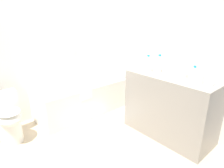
% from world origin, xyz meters
% --- Properties ---
extents(ground_plane, '(4.02, 4.02, 0.00)m').
position_xyz_m(ground_plane, '(0.00, 0.00, 0.00)').
color(ground_plane, '#C1AD8E').
extents(wall_back_tiled, '(3.42, 0.10, 2.32)m').
position_xyz_m(wall_back_tiled, '(0.00, 1.24, 1.16)').
color(wall_back_tiled, silver).
rests_on(wall_back_tiled, ground_plane).
extents(wall_right_mirror, '(0.10, 2.77, 2.32)m').
position_xyz_m(wall_right_mirror, '(1.56, 0.00, 1.16)').
color(wall_right_mirror, silver).
rests_on(wall_right_mirror, ground_plane).
extents(bathtub, '(1.55, 0.67, 1.25)m').
position_xyz_m(bathtub, '(0.67, 0.85, 0.29)').
color(bathtub, white).
rests_on(bathtub, ground_plane).
extents(toilet, '(0.36, 0.49, 0.69)m').
position_xyz_m(toilet, '(-0.53, 0.78, 0.33)').
color(toilet, white).
rests_on(toilet, ground_plane).
extents(vanity_counter, '(0.57, 1.21, 0.89)m').
position_xyz_m(vanity_counter, '(1.23, -0.54, 0.45)').
color(vanity_counter, gray).
rests_on(vanity_counter, ground_plane).
extents(sink_basin, '(0.30, 0.30, 0.07)m').
position_xyz_m(sink_basin, '(1.21, -0.59, 0.93)').
color(sink_basin, white).
rests_on(sink_basin, vanity_counter).
extents(sink_faucet, '(0.11, 0.15, 0.08)m').
position_xyz_m(sink_faucet, '(1.39, -0.59, 0.93)').
color(sink_faucet, '#BABABF').
rests_on(sink_faucet, vanity_counter).
extents(water_bottle_0, '(0.06, 0.06, 0.18)m').
position_xyz_m(water_bottle_0, '(1.22, -0.82, 0.98)').
color(water_bottle_0, silver).
rests_on(water_bottle_0, vanity_counter).
extents(water_bottle_1, '(0.07, 0.07, 0.21)m').
position_xyz_m(water_bottle_1, '(1.22, -0.12, 0.99)').
color(water_bottle_1, silver).
rests_on(water_bottle_1, vanity_counter).
extents(water_bottle_2, '(0.07, 0.07, 0.25)m').
position_xyz_m(water_bottle_2, '(1.22, -0.31, 1.01)').
color(water_bottle_2, silver).
rests_on(water_bottle_2, vanity_counter).
extents(drinking_glass_0, '(0.07, 0.07, 0.10)m').
position_xyz_m(drinking_glass_0, '(1.15, -0.93, 0.94)').
color(drinking_glass_0, white).
rests_on(drinking_glass_0, vanity_counter).
extents(drinking_glass_1, '(0.08, 0.08, 0.10)m').
position_xyz_m(drinking_glass_1, '(1.16, -0.20, 0.94)').
color(drinking_glass_1, white).
rests_on(drinking_glass_1, vanity_counter).
extents(soap_dish, '(0.09, 0.06, 0.02)m').
position_xyz_m(soap_dish, '(1.21, -1.03, 0.90)').
color(soap_dish, white).
rests_on(soap_dish, vanity_counter).
extents(bath_mat, '(0.70, 0.39, 0.01)m').
position_xyz_m(bath_mat, '(0.57, 0.29, 0.01)').
color(bath_mat, white).
rests_on(bath_mat, ground_plane).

